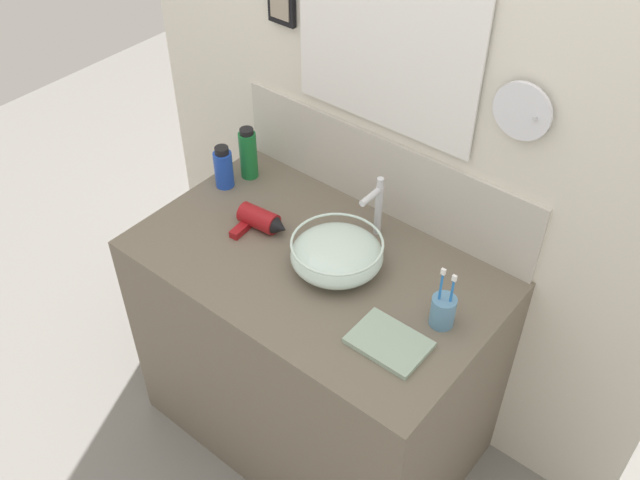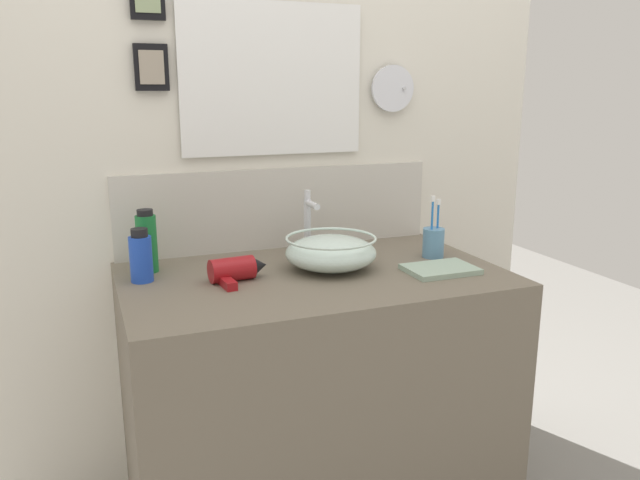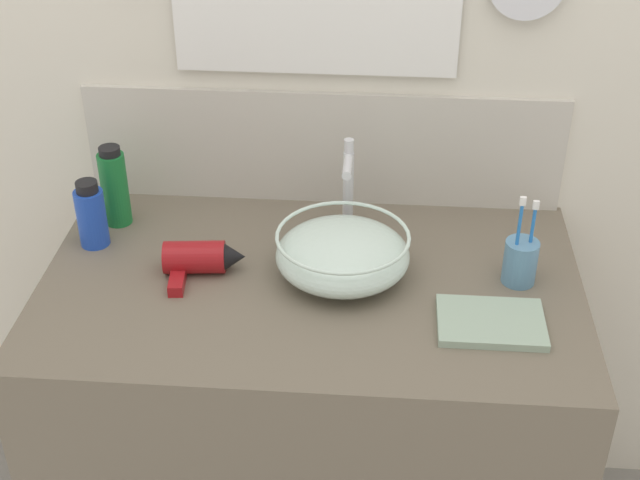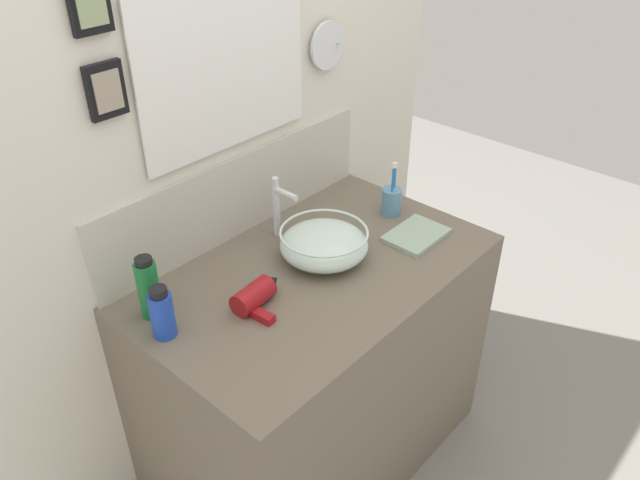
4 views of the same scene
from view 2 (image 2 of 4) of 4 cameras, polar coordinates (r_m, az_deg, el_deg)
name	(u,v)px [view 2 (image 2 of 4)]	position (r m, az deg, el deg)	size (l,w,h in m)	color
vanity_counter	(314,403)	(2.02, -0.52, -14.65)	(1.12, 0.68, 0.85)	#6B6051
back_panel	(275,142)	(2.13, -4.13, 8.92)	(1.97, 0.10, 2.41)	silver
glass_bowl_sink	(331,252)	(1.88, 1.00, -1.11)	(0.28, 0.28, 0.10)	silver
faucet	(309,218)	(2.04, -1.06, 2.00)	(0.02, 0.10, 0.21)	silver
hair_drier	(237,269)	(1.79, -7.61, -2.69)	(0.17, 0.14, 0.07)	maroon
toothbrush_cup	(433,242)	(2.05, 10.33, -0.19)	(0.07, 0.07, 0.20)	#598CB2
shampoo_bottle	(141,257)	(1.83, -16.06, -1.49)	(0.06, 0.06, 0.15)	blue
lotion_bottle	(147,242)	(1.92, -15.55, -0.18)	(0.06, 0.06, 0.19)	#197233
hand_towel	(440,269)	(1.90, 10.94, -2.64)	(0.21, 0.15, 0.02)	#99B29E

